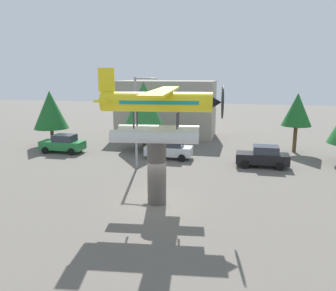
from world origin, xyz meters
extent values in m
plane|color=#605B54|center=(0.00, 0.00, 0.00)|extent=(140.00, 140.00, 0.00)
cylinder|color=#4C4742|center=(0.00, 0.00, 1.90)|extent=(1.10, 1.10, 3.81)
cylinder|color=silver|center=(0.12, -0.99, 4.16)|extent=(4.85, 1.29, 0.70)
cylinder|color=#333338|center=(1.25, -0.35, 4.96)|extent=(0.11, 0.11, 0.90)
cylinder|color=#333338|center=(-1.13, -0.64, 4.96)|extent=(0.11, 0.11, 0.90)
cylinder|color=silver|center=(-0.12, 0.99, 4.16)|extent=(4.85, 1.29, 0.70)
cylinder|color=#333338|center=(1.13, 0.64, 4.96)|extent=(0.11, 0.11, 0.90)
cylinder|color=#333338|center=(-1.25, 0.35, 4.96)|extent=(0.11, 0.11, 0.90)
cylinder|color=yellow|center=(0.00, 0.00, 5.96)|extent=(6.29, 1.86, 1.10)
cube|color=teal|center=(0.20, 0.02, 5.96)|extent=(4.45, 1.67, 0.20)
cone|color=#262628|center=(3.23, 0.40, 5.96)|extent=(0.80, 0.96, 0.88)
cylinder|color=black|center=(3.62, 0.45, 5.96)|extent=(0.26, 1.79, 1.80)
cube|color=yellow|center=(0.40, 0.05, 6.57)|extent=(2.37, 10.46, 0.12)
cube|color=yellow|center=(-2.78, -0.35, 6.06)|extent=(1.04, 2.86, 0.10)
cube|color=yellow|center=(-2.78, -0.35, 7.16)|extent=(0.91, 0.23, 1.30)
cube|color=#237A38|center=(-12.24, 10.85, 0.72)|extent=(4.20, 1.70, 0.80)
cube|color=#2D333D|center=(-11.99, 10.85, 1.44)|extent=(2.00, 1.56, 0.64)
cylinder|color=black|center=(-13.59, 11.75, 0.32)|extent=(0.64, 0.22, 0.64)
cylinder|color=black|center=(-13.59, 9.95, 0.32)|extent=(0.64, 0.22, 0.64)
cylinder|color=black|center=(-10.89, 11.75, 0.32)|extent=(0.64, 0.22, 0.64)
cylinder|color=black|center=(-10.89, 9.95, 0.32)|extent=(0.64, 0.22, 0.64)
cube|color=silver|center=(-1.66, 10.69, 0.72)|extent=(4.20, 1.70, 0.80)
cube|color=#2D333D|center=(-1.41, 10.69, 1.44)|extent=(2.00, 1.56, 0.64)
cylinder|color=black|center=(-3.01, 11.59, 0.32)|extent=(0.64, 0.22, 0.64)
cylinder|color=black|center=(-3.01, 9.79, 0.32)|extent=(0.64, 0.22, 0.64)
cylinder|color=black|center=(-0.31, 11.59, 0.32)|extent=(0.64, 0.22, 0.64)
cylinder|color=black|center=(-0.31, 9.79, 0.32)|extent=(0.64, 0.22, 0.64)
cube|color=black|center=(6.42, 9.63, 0.72)|extent=(4.20, 1.70, 0.80)
cube|color=#2D333D|center=(6.67, 9.63, 1.44)|extent=(2.00, 1.56, 0.64)
cylinder|color=black|center=(5.07, 10.53, 0.32)|extent=(0.64, 0.22, 0.64)
cylinder|color=black|center=(5.07, 8.73, 0.32)|extent=(0.64, 0.22, 0.64)
cylinder|color=black|center=(7.77, 10.53, 0.32)|extent=(0.64, 0.22, 0.64)
cylinder|color=black|center=(7.77, 8.73, 0.32)|extent=(0.64, 0.22, 0.64)
cylinder|color=gray|center=(-3.50, 7.06, 3.63)|extent=(0.18, 0.18, 7.25)
cylinder|color=gray|center=(-2.70, 7.06, 7.15)|extent=(1.60, 0.12, 0.12)
cube|color=silver|center=(-2.00, 7.06, 7.10)|extent=(0.50, 0.28, 0.20)
cube|color=#9E9384|center=(-4.48, 22.00, 3.33)|extent=(11.66, 5.35, 6.67)
cylinder|color=brown|center=(-15.01, 13.66, 0.91)|extent=(0.36, 0.36, 1.83)
cone|color=#1E6028|center=(-15.01, 13.66, 3.80)|extent=(3.56, 3.56, 3.95)
cylinder|color=brown|center=(-4.82, 13.64, 0.84)|extent=(0.36, 0.36, 1.68)
cone|color=#287033|center=(-4.82, 13.64, 4.23)|extent=(4.59, 4.59, 5.10)
cylinder|color=brown|center=(9.73, 15.83, 1.30)|extent=(0.36, 0.36, 2.60)
cone|color=#1E6028|center=(9.73, 15.83, 4.16)|extent=(2.82, 2.82, 3.13)
camera|label=1|loc=(4.77, -18.39, 7.47)|focal=36.36mm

